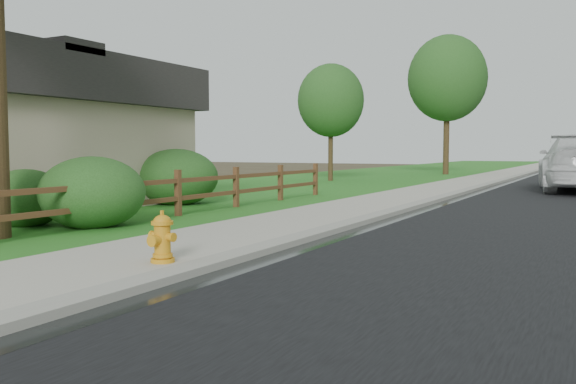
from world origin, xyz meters
The scene contains 13 objects.
curb centered at (0.40, 35.00, 0.06)m, with size 0.40×90.00×0.12m, color gray.
wet_gutter centered at (0.75, 35.00, 0.02)m, with size 0.50×90.00×0.00m, color black.
sidewalk centered at (-0.90, 35.00, 0.05)m, with size 2.20×90.00×0.10m, color #A9A193.
grass_strip centered at (-2.80, 35.00, 0.03)m, with size 1.60×90.00×0.06m, color #26601B.
lawn_near centered at (-8.00, 35.00, 0.02)m, with size 9.00×90.00×0.04m, color #26601B.
ranch_fence centered at (-3.60, 6.40, 0.62)m, with size 0.12×16.92×1.10m.
fire_hydrant centered at (-0.10, 2.81, 0.41)m, with size 0.43×0.35×0.67m.
boulder centered at (-5.44, 4.80, 0.39)m, with size 1.16×0.87×0.78m, color brown.
shrub_b centered at (-3.90, 5.34, 0.71)m, with size 2.03×2.03×1.42m, color #1F4619.
shrub_c centered at (-5.28, 4.91, 0.58)m, with size 1.61×1.61×1.16m, color #1F4619.
shrub_d centered at (-5.62, 10.12, 0.78)m, with size 2.30×2.30×1.57m, color #1F4619.
tree_near_left centered at (-7.00, 23.67, 3.89)m, with size 3.19×3.19×5.65m.
tree_mid_left centered at (-3.90, 33.95, 5.82)m, with size 4.71×4.71×8.42m.
Camera 1 is at (4.96, -3.28, 1.55)m, focal length 38.00 mm.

